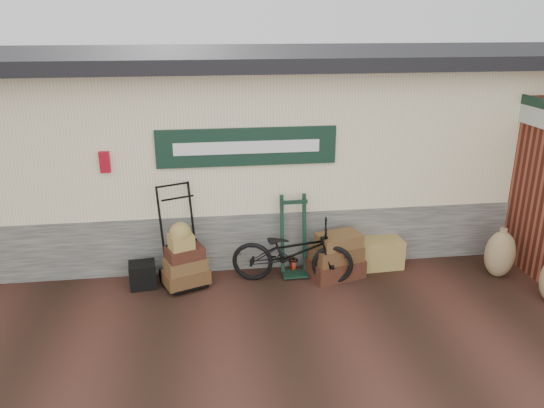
# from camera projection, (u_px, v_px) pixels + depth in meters

# --- Properties ---
(ground) EXTENTS (80.00, 80.00, 0.00)m
(ground) POSITION_uv_depth(u_px,v_px,m) (277.00, 299.00, 7.39)
(ground) COLOR black
(ground) RESTS_ON ground
(station_building) EXTENTS (14.40, 4.10, 3.20)m
(station_building) POSITION_uv_depth(u_px,v_px,m) (255.00, 142.00, 9.41)
(station_building) COLOR #4C4C47
(station_building) RESTS_ON ground
(porter_trolley) EXTENTS (0.91, 0.80, 1.51)m
(porter_trolley) POSITION_uv_depth(u_px,v_px,m) (180.00, 235.00, 7.60)
(porter_trolley) COLOR black
(porter_trolley) RESTS_ON ground
(green_barrow) EXTENTS (0.45, 0.38, 1.23)m
(green_barrow) POSITION_uv_depth(u_px,v_px,m) (294.00, 236.00, 7.94)
(green_barrow) COLOR black
(green_barrow) RESTS_ON ground
(suitcase_stack) EXTENTS (0.89, 0.69, 0.69)m
(suitcase_stack) POSITION_uv_depth(u_px,v_px,m) (336.00, 255.00, 7.92)
(suitcase_stack) COLOR black
(suitcase_stack) RESTS_ON ground
(wicker_hamper) EXTENTS (0.73, 0.50, 0.46)m
(wicker_hamper) POSITION_uv_depth(u_px,v_px,m) (378.00, 252.00, 8.30)
(wicker_hamper) COLOR olive
(wicker_hamper) RESTS_ON ground
(black_trunk) EXTENTS (0.41, 0.36, 0.37)m
(black_trunk) POSITION_uv_depth(u_px,v_px,m) (143.00, 275.00, 7.67)
(black_trunk) COLOR black
(black_trunk) RESTS_ON ground
(bicycle) EXTENTS (1.00, 1.88, 1.04)m
(bicycle) POSITION_uv_depth(u_px,v_px,m) (292.00, 249.00, 7.71)
(bicycle) COLOR black
(bicycle) RESTS_ON ground
(burlap_sack_left) EXTENTS (0.48, 0.41, 0.73)m
(burlap_sack_left) POSITION_uv_depth(u_px,v_px,m) (500.00, 254.00, 7.92)
(burlap_sack_left) COLOR #916B4E
(burlap_sack_left) RESTS_ON ground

